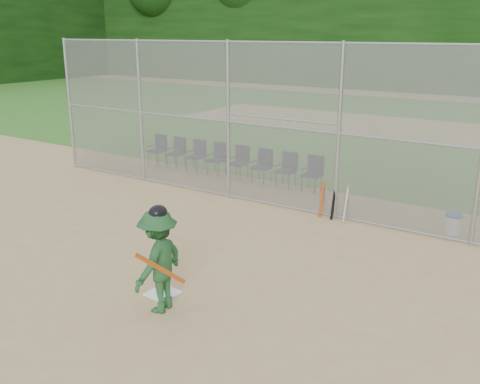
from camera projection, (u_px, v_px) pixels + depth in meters
The scene contains 17 objects.
ground at pixel (159, 290), 9.02m from camera, with size 100.00×100.00×0.00m, color tan.
grass_strip at pixel (434, 131), 23.42m from camera, with size 100.00×100.00×0.00m, color #306B20.
dirt_patch_far at pixel (434, 131), 23.42m from camera, with size 24.00×24.00×0.00m, color tan.
backstop_fence at pixel (299, 126), 12.42m from camera, with size 16.09×0.09×4.00m.
treeline at pixel (459, 0), 23.44m from camera, with size 81.00×60.00×11.00m.
home_plate at pixel (163, 293), 8.89m from camera, with size 0.47×0.47×0.02m, color white.
batter_at_plate at pixel (159, 260), 8.16m from camera, with size 1.00×1.26×1.73m.
water_cooler at pixel (453, 224), 11.47m from camera, with size 0.35×0.35×0.44m.
spare_bats at pixel (334, 201), 12.33m from camera, with size 0.66×0.26×0.85m.
chair_0 at pixel (157, 150), 17.38m from camera, with size 0.54×0.52×0.96m, color #0E1534, non-canonical shape.
chair_1 at pixel (176, 153), 16.96m from camera, with size 0.54×0.52×0.96m, color #0E1534, non-canonical shape.
chair_2 at pixel (195, 156), 16.55m from camera, with size 0.54×0.52×0.96m, color #0E1534, non-canonical shape.
chair_3 at pixel (216, 159), 16.13m from camera, with size 0.54×0.52×0.96m, color #0E1534, non-canonical shape.
chair_4 at pixel (238, 163), 15.71m from camera, with size 0.54×0.52×0.96m, color #0E1534, non-canonical shape.
chair_5 at pixel (262, 166), 15.29m from camera, with size 0.54×0.52×0.96m, color #0E1534, non-canonical shape.
chair_6 at pixel (286, 170), 14.87m from camera, with size 0.54×0.52×0.96m, color #0E1534, non-canonical shape.
chair_7 at pixel (312, 174), 14.45m from camera, with size 0.54×0.52×0.96m, color #0E1534, non-canonical shape.
Camera 1 is at (5.62, -6.07, 4.19)m, focal length 40.00 mm.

